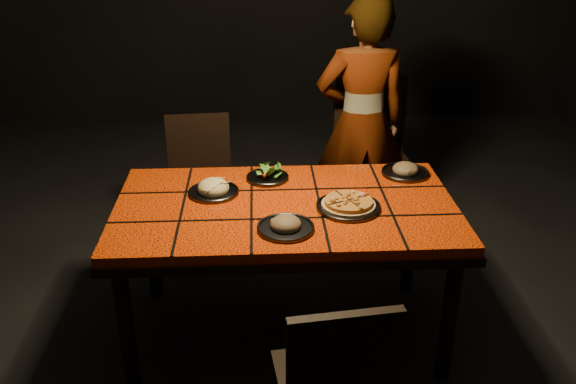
{
  "coord_description": "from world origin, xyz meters",
  "views": [
    {
      "loc": [
        -0.12,
        -2.56,
        2.04
      ],
      "look_at": [
        0.01,
        -0.02,
        0.82
      ],
      "focal_mm": 38.0,
      "sensor_mm": 36.0,
      "label": 1
    }
  ],
  "objects_px": {
    "dining_table": "(286,218)",
    "chair_far_left": "(200,176)",
    "plate_pizza": "(348,205)",
    "chair_far_right": "(372,148)",
    "plate_pasta": "(214,189)",
    "diner": "(362,123)",
    "chair_near": "(336,382)"
  },
  "relations": [
    {
      "from": "chair_far_right",
      "to": "plate_pasta",
      "type": "xyz_separation_m",
      "value": [
        -0.96,
        -0.95,
        0.18
      ]
    },
    {
      "from": "dining_table",
      "to": "chair_far_left",
      "type": "xyz_separation_m",
      "value": [
        -0.49,
        0.92,
        -0.18
      ]
    },
    {
      "from": "dining_table",
      "to": "chair_near",
      "type": "height_order",
      "value": "chair_near"
    },
    {
      "from": "plate_pizza",
      "to": "plate_pasta",
      "type": "xyz_separation_m",
      "value": [
        -0.63,
        0.19,
        0.0
      ]
    },
    {
      "from": "chair_far_left",
      "to": "plate_pizza",
      "type": "xyz_separation_m",
      "value": [
        0.77,
        -0.98,
        0.27
      ]
    },
    {
      "from": "chair_far_left",
      "to": "plate_pizza",
      "type": "bearing_deg",
      "value": -55.87
    },
    {
      "from": "chair_near",
      "to": "plate_pizza",
      "type": "distance_m",
      "value": 0.9
    },
    {
      "from": "chair_far_left",
      "to": "diner",
      "type": "distance_m",
      "value": 1.06
    },
    {
      "from": "dining_table",
      "to": "plate_pizza",
      "type": "height_order",
      "value": "plate_pizza"
    },
    {
      "from": "chair_far_right",
      "to": "diner",
      "type": "bearing_deg",
      "value": -148.87
    },
    {
      "from": "dining_table",
      "to": "diner",
      "type": "relative_size",
      "value": 1.03
    },
    {
      "from": "diner",
      "to": "plate_pasta",
      "type": "relative_size",
      "value": 6.41
    },
    {
      "from": "chair_far_right",
      "to": "plate_pizza",
      "type": "relative_size",
      "value": 3.11
    },
    {
      "from": "chair_near",
      "to": "plate_pasta",
      "type": "bearing_deg",
      "value": -72.28
    },
    {
      "from": "chair_far_right",
      "to": "plate_pasta",
      "type": "height_order",
      "value": "chair_far_right"
    },
    {
      "from": "chair_far_right",
      "to": "plate_pizza",
      "type": "height_order",
      "value": "chair_far_right"
    },
    {
      "from": "diner",
      "to": "plate_pizza",
      "type": "height_order",
      "value": "diner"
    },
    {
      "from": "chair_far_left",
      "to": "diner",
      "type": "relative_size",
      "value": 0.55
    },
    {
      "from": "diner",
      "to": "chair_far_right",
      "type": "bearing_deg",
      "value": -148.31
    },
    {
      "from": "chair_far_right",
      "to": "chair_near",
      "type": "bearing_deg",
      "value": -106.97
    },
    {
      "from": "chair_far_left",
      "to": "plate_pizza",
      "type": "height_order",
      "value": "chair_far_left"
    },
    {
      "from": "chair_near",
      "to": "plate_pasta",
      "type": "height_order",
      "value": "chair_near"
    },
    {
      "from": "plate_pizza",
      "to": "plate_pasta",
      "type": "bearing_deg",
      "value": 162.95
    },
    {
      "from": "diner",
      "to": "chair_far_left",
      "type": "bearing_deg",
      "value": 2.99
    },
    {
      "from": "chair_far_left",
      "to": "plate_pizza",
      "type": "distance_m",
      "value": 1.28
    },
    {
      "from": "chair_far_left",
      "to": "chair_far_right",
      "type": "xyz_separation_m",
      "value": [
        1.1,
        0.16,
        0.1
      ]
    },
    {
      "from": "chair_near",
      "to": "diner",
      "type": "xyz_separation_m",
      "value": [
        0.39,
        1.93,
        0.3
      ]
    },
    {
      "from": "dining_table",
      "to": "plate_pizza",
      "type": "relative_size",
      "value": 4.84
    },
    {
      "from": "chair_far_left",
      "to": "plate_pizza",
      "type": "relative_size",
      "value": 2.58
    },
    {
      "from": "plate_pasta",
      "to": "chair_far_left",
      "type": "bearing_deg",
      "value": 100.22
    },
    {
      "from": "plate_pasta",
      "to": "chair_far_right",
      "type": "bearing_deg",
      "value": 44.83
    },
    {
      "from": "chair_near",
      "to": "chair_far_right",
      "type": "xyz_separation_m",
      "value": [
        0.48,
        1.99,
        0.1
      ]
    }
  ]
}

